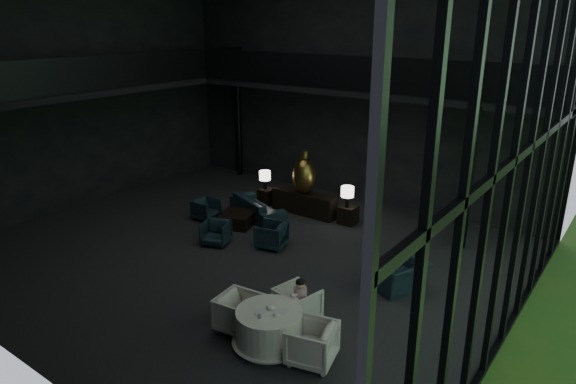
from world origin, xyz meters
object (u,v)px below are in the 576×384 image
Objects in this scene: table_lamp_right at (347,193)px; dining_chair_east at (312,339)px; table_lamp_left at (265,176)px; coffee_table at (237,219)px; sofa at (257,202)px; lounge_armchair_west at (206,209)px; child at (300,292)px; console at (304,203)px; side_table_right at (348,215)px; dining_chair_north at (298,301)px; side_table_left at (267,196)px; lounge_armchair_east at (271,234)px; lounge_armchair_south at (216,232)px; dining_chair_west at (239,309)px; dining_table at (269,330)px; window_armchair at (399,269)px.

dining_chair_east is at bearing -65.23° from table_lamp_right.
coffee_table is at bearing -75.61° from table_lamp_left.
sofa is 1.04m from coffee_table.
child reaches higher than lounge_armchair_west.
console is at bearing -158.35° from dining_chair_east.
lounge_armchair_west is (-3.85, -2.38, 0.06)m from side_table_right.
dining_chair_north is at bearing -56.69° from console.
child is at bearing -56.14° from console.
table_lamp_left is at bearing -149.53° from dining_chair_east.
table_lamp_left is 2.41m from lounge_armchair_west.
lounge_armchair_west is at bearing -105.67° from side_table_left.
table_lamp_left is 0.68× the size of dining_chair_east.
table_lamp_left reaches higher than lounge_armchair_east.
table_lamp_right is 4.22m from lounge_armchair_south.
lounge_armchair_south reaches higher than side_table_right.
table_lamp_right is 0.27× the size of sofa.
side_table_right is 6.49m from dining_chair_west.
table_lamp_left reaches higher than sofa.
dining_chair_west is (-0.83, 0.05, 0.13)m from dining_table.
table_lamp_right reaches higher than sofa.
lounge_armchair_west is 7.86m from dining_chair_east.
lounge_armchair_west is (-0.65, -2.30, 0.07)m from side_table_left.
dining_chair_north is 0.92× the size of dining_chair_east.
lounge_armchair_east is (2.35, -2.65, -0.61)m from table_lamp_left.
table_lamp_right is at bearing -59.09° from dining_chair_north.
coffee_table is at bearing -140.45° from side_table_right.
dining_chair_north reaches higher than dining_table.
dining_table reaches higher than console.
table_lamp_right is at bearing -69.58° from child.
lounge_armchair_south is 0.77× the size of coffee_table.
window_armchair is (5.74, -1.70, 0.05)m from sofa.
lounge_armchair_west is 2.00m from lounge_armchair_south.
side_table_right is 0.62× the size of dining_chair_west.
dining_chair_east is (5.16, -2.80, 0.12)m from lounge_armchair_south.
table_lamp_left is 0.27× the size of sofa.
coffee_table is at bearing 137.45° from dining_table.
child is (5.20, -5.39, 0.47)m from side_table_left.
window_armchair is 3.99m from dining_chair_west.
child reaches higher than coffee_table.
lounge_armchair_south is 4.67m from child.
dining_table is (1.94, -6.35, -0.72)m from table_lamp_right.
lounge_armchair_south is 0.75× the size of dining_chair_east.
lounge_armchair_east is (0.75, -2.71, 0.04)m from console.
dining_chair_west is at bearing 14.59° from lounge_armchair_east.
table_lamp_right is 0.73× the size of dining_chair_west.
table_lamp_left is 0.91× the size of lounge_armchair_south.
console reaches higher than side_table_left.
lounge_armchair_west is at bearing -149.26° from table_lamp_right.
lounge_armchair_west is 0.56× the size of window_armchair.
dining_chair_north reaches higher than side_table_right.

